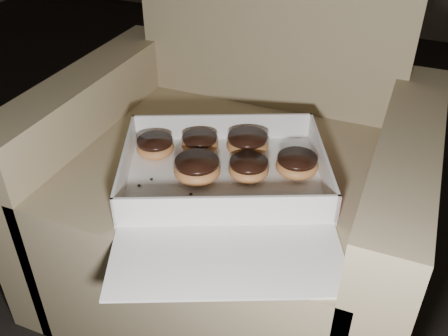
% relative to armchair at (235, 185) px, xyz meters
% --- Properties ---
extents(floor, '(4.50, 4.50, 0.00)m').
position_rel_armchair_xyz_m(floor, '(-0.46, -0.14, -0.29)').
color(floor, black).
rests_on(floor, ground).
extents(armchair, '(0.88, 0.74, 0.92)m').
position_rel_armchair_xyz_m(armchair, '(0.00, 0.00, 0.00)').
color(armchair, '#967F60').
rests_on(armchair, floor).
extents(bakery_box, '(0.58, 0.62, 0.07)m').
position_rel_armchair_xyz_m(bakery_box, '(0.05, -0.18, 0.14)').
color(bakery_box, white).
rests_on(bakery_box, armchair).
extents(donut_a, '(0.10, 0.10, 0.05)m').
position_rel_armchair_xyz_m(donut_a, '(0.04, -0.04, 0.16)').
color(donut_a, '#D08648').
rests_on(donut_a, bakery_box).
extents(donut_b, '(0.09, 0.09, 0.04)m').
position_rel_armchair_xyz_m(donut_b, '(-0.15, -0.13, 0.15)').
color(donut_b, '#D08648').
rests_on(donut_b, bakery_box).
extents(donut_c, '(0.09, 0.09, 0.05)m').
position_rel_armchair_xyz_m(donut_c, '(0.17, -0.08, 0.15)').
color(donut_c, '#D08648').
rests_on(donut_c, bakery_box).
extents(donut_d, '(0.10, 0.10, 0.05)m').
position_rel_armchair_xyz_m(donut_d, '(-0.02, -0.18, 0.16)').
color(donut_d, '#D08648').
rests_on(donut_d, bakery_box).
extents(donut_e, '(0.09, 0.09, 0.04)m').
position_rel_armchair_xyz_m(donut_e, '(0.08, -0.13, 0.15)').
color(donut_e, '#D08648').
rests_on(donut_e, bakery_box).
extents(donut_f, '(0.08, 0.08, 0.04)m').
position_rel_armchair_xyz_m(donut_f, '(-0.06, -0.08, 0.15)').
color(donut_f, '#D08648').
rests_on(donut_f, bakery_box).
extents(crumb_a, '(0.01, 0.01, 0.00)m').
position_rel_armchair_xyz_m(crumb_a, '(-0.01, -0.23, 0.13)').
color(crumb_a, black).
rests_on(crumb_a, bakery_box).
extents(crumb_b, '(0.01, 0.01, 0.00)m').
position_rel_armchair_xyz_m(crumb_b, '(-0.12, -0.24, 0.13)').
color(crumb_b, black).
rests_on(crumb_b, bakery_box).
extents(crumb_c, '(0.01, 0.01, 0.00)m').
position_rel_armchair_xyz_m(crumb_c, '(-0.11, -0.22, 0.13)').
color(crumb_c, black).
rests_on(crumb_c, bakery_box).
extents(crumb_d, '(0.01, 0.01, 0.00)m').
position_rel_armchair_xyz_m(crumb_d, '(0.06, -0.25, 0.13)').
color(crumb_d, black).
rests_on(crumb_d, bakery_box).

